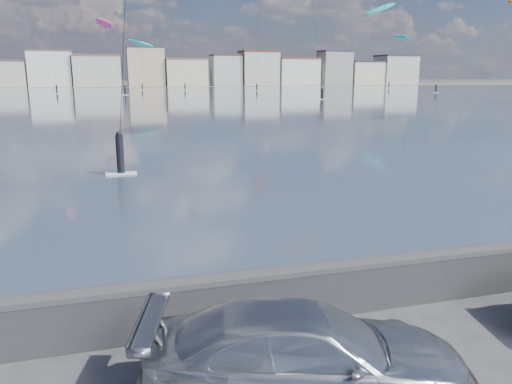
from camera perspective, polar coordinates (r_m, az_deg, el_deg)
The scene contains 9 objects.
bay_water at distance 97.07m, azimuth -15.14°, elevation 10.25°, with size 500.00×177.00×0.00m, color #344156.
far_shore_strip at distance 205.51m, azimuth -15.77°, elevation 11.63°, with size 500.00×60.00×0.00m, color #4C473D.
seawall at distance 9.22m, azimuth -3.85°, elevation -12.07°, with size 400.00×0.36×1.08m.
far_buildings at distance 191.48m, azimuth -15.44°, elevation 13.36°, with size 240.79×13.26×14.60m.
car_silver at distance 7.41m, azimuth 5.84°, elevation -18.08°, with size 1.90×4.67×1.36m, color #A3A5AA.
kitesurfer_1 at distance 142.59m, azimuth 16.20°, elevation 16.58°, with size 5.07×18.57×14.83m.
kitesurfer_2 at distance 174.86m, azimuth 14.02°, elevation 19.56°, with size 9.74×11.64×27.58m.
kitesurfer_6 at distance 125.23m, azimuth -16.86°, elevation 17.82°, with size 6.83×15.76×17.00m.
kitesurfer_14 at distance 156.16m, azimuth -13.02°, elevation 16.13°, with size 9.09×13.53×14.75m.
Camera 1 is at (-1.69, -5.45, 4.54)m, focal length 35.00 mm.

